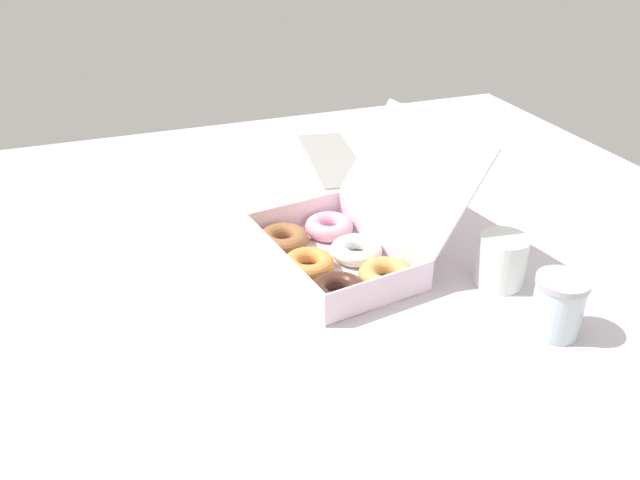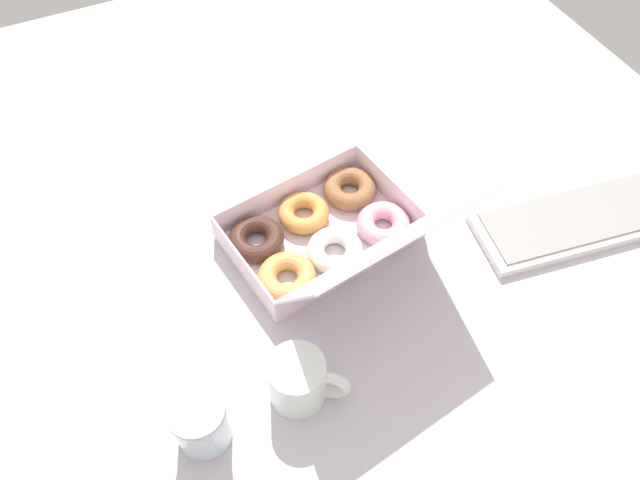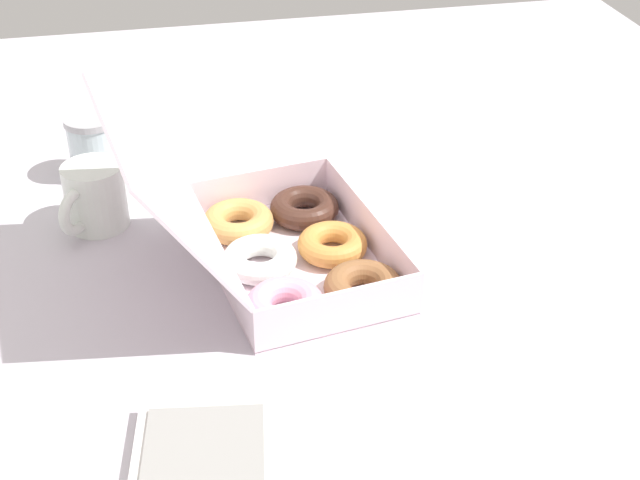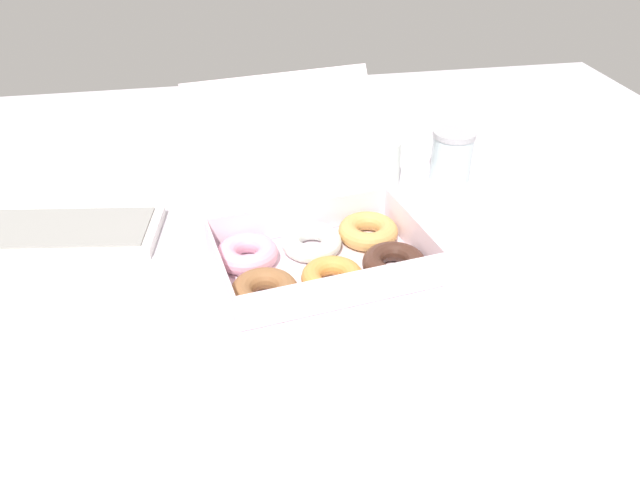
{
  "view_description": "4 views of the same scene",
  "coord_description": "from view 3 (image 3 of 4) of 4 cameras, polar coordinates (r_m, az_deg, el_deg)",
  "views": [
    {
      "loc": [
        86.23,
        -35.47,
        61.51
      ],
      "look_at": [
        -6.51,
        -1.56,
        5.22
      ],
      "focal_mm": 35.0,
      "sensor_mm": 36.0,
      "label": 1
    },
    {
      "loc": [
        23.49,
        61.99,
        89.61
      ],
      "look_at": [
        -4.16,
        3.33,
        3.33
      ],
      "focal_mm": 35.0,
      "sensor_mm": 36.0,
      "label": 2
    },
    {
      "loc": [
        -101.01,
        17.57,
        67.02
      ],
      "look_at": [
        -6.96,
        -2.29,
        4.44
      ],
      "focal_mm": 50.0,
      "sensor_mm": 36.0,
      "label": 3
    },
    {
      "loc": [
        -19.58,
        -77.01,
        56.96
      ],
      "look_at": [
        -5.08,
        2.85,
        3.91
      ],
      "focal_mm": 35.0,
      "sensor_mm": 36.0,
      "label": 4
    }
  ],
  "objects": [
    {
      "name": "ground_plane",
      "position": [
        1.23,
        -1.71,
        -0.51
      ],
      "size": [
        180.0,
        180.0,
        2.0
      ],
      "primitive_type": "cube",
      "color": "silver"
    },
    {
      "name": "glass_jar",
      "position": [
        1.41,
        -14.23,
        5.84
      ],
      "size": [
        8.15,
        8.15,
        9.92
      ],
      "color": "silver",
      "rests_on": "ground_plane"
    },
    {
      "name": "coffee_mug",
      "position": [
        1.27,
        -14.28,
        2.71
      ],
      "size": [
        11.21,
        9.37,
        9.26
      ],
      "color": "white",
      "rests_on": "ground_plane"
    },
    {
      "name": "donut_box",
      "position": [
        1.16,
        -2.34,
        -0.43
      ],
      "size": [
        36.88,
        38.22,
        24.26
      ],
      "color": "white",
      "rests_on": "ground_plane"
    }
  ]
}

